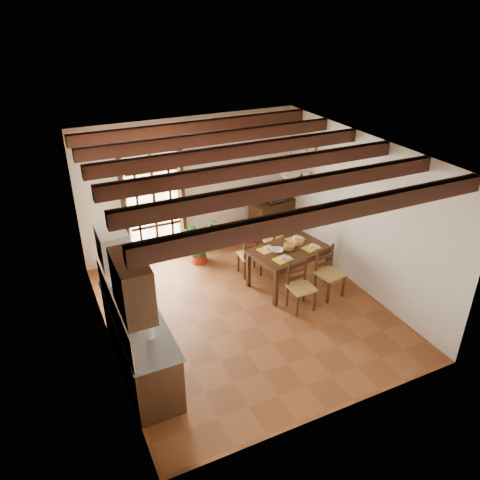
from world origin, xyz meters
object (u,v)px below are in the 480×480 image
pendant_lamp (290,177)px  potted_plant (198,236)px  chair_near_left (300,295)px  sideboard (273,219)px  chair_near_right (329,281)px  crt_tv (274,193)px  chair_far_right (277,250)px  chair_far_left (250,262)px  kitchen_counter (139,341)px  dining_table (289,254)px

pendant_lamp → potted_plant: bearing=130.6°
chair_near_left → sideboard: (0.87, 2.58, 0.16)m
chair_near_right → crt_tv: (0.20, 2.44, 0.77)m
chair_near_right → pendant_lamp: 1.99m
chair_far_right → pendant_lamp: (-0.20, -0.66, 1.77)m
chair_far_left → potted_plant: (-0.72, 0.87, 0.30)m
chair_near_left → potted_plant: bearing=112.4°
chair_near_left → chair_far_right: chair_far_right is taller
kitchen_counter → crt_tv: size_ratio=5.60×
chair_near_right → chair_far_left: chair_near_right is taller
chair_near_left → pendant_lamp: pendant_lamp is taller
sideboard → pendant_lamp: (-0.68, -1.72, 1.65)m
dining_table → chair_near_right: size_ratio=1.66×
chair_near_right → crt_tv: bearing=76.3°
dining_table → potted_plant: bearing=117.4°
potted_plant → kitchen_counter: bearing=-126.4°
dining_table → chair_near_left: size_ratio=1.77×
kitchen_counter → chair_far_left: (2.56, 1.62, -0.21)m
kitchen_counter → chair_near_left: (2.84, 0.24, -0.20)m
chair_near_right → chair_far_left: 1.57m
chair_far_left → chair_far_right: (0.68, 0.13, 0.04)m
chair_far_right → crt_tv: 1.38m
crt_tv → pendant_lamp: bearing=-115.4°
dining_table → crt_tv: 1.98m
dining_table → pendant_lamp: bearing=78.7°
dining_table → chair_near_left: (-0.20, -0.76, -0.38)m
chair_far_right → sideboard: 1.18m
chair_near_right → sideboard: bearing=76.3°
dining_table → chair_far_left: (-0.48, 0.62, -0.39)m
dining_table → chair_far_left: 0.88m
potted_plant → dining_table: bearing=-51.3°
chair_far_right → pendant_lamp: size_ratio=1.16×
chair_near_right → chair_far_left: (-0.95, 1.25, -0.02)m
crt_tv → pendant_lamp: (-0.68, -1.72, 1.02)m
chair_far_right → potted_plant: potted_plant is taller
dining_table → chair_near_right: 0.86m
chair_near_left → chair_far_left: 1.41m
chair_near_left → sideboard: bearing=69.8°
chair_far_left → potted_plant: potted_plant is taller
kitchen_counter → sideboard: kitchen_counter is taller
kitchen_counter → crt_tv: kitchen_counter is taller
chair_near_right → potted_plant: (-1.67, 2.12, 0.28)m
chair_near_right → kitchen_counter: bearing=177.1°
chair_near_left → chair_far_right: (0.40, 1.51, 0.04)m
chair_near_right → potted_plant: size_ratio=0.48×
potted_plant → pendant_lamp: (1.20, -1.39, 1.51)m
crt_tv → dining_table: bearing=-114.3°
chair_near_left → crt_tv: 2.83m
sideboard → pendant_lamp: 2.48m
dining_table → pendant_lamp: (-0.00, 0.10, 1.43)m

